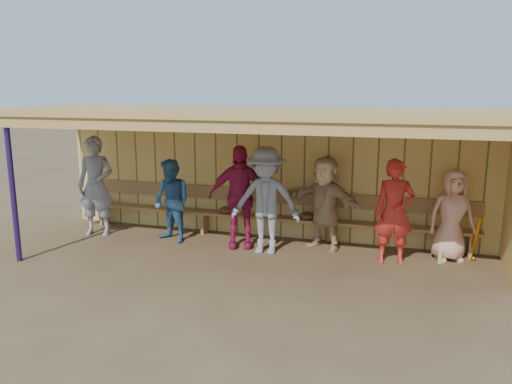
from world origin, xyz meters
TOP-DOWN VIEW (x-y plane):
  - ground at (0.00, 0.00)m, footprint 90.00×90.00m
  - player_a at (-3.25, 0.34)m, footprint 0.78×0.59m
  - player_c at (-1.64, 0.36)m, footprint 0.92×0.82m
  - player_d at (-0.34, 0.43)m, footprint 1.17×0.74m
  - player_e at (0.21, 0.24)m, footprint 1.25×0.77m
  - player_f at (1.14, 0.81)m, footprint 1.62×1.10m
  - player_g at (2.35, 0.37)m, footprint 0.68×0.51m
  - player_h at (3.25, 0.80)m, footprint 0.87×0.70m
  - dugout_structure at (0.39, 0.69)m, footprint 8.80×3.20m
  - bench at (0.00, 1.12)m, footprint 7.60×0.34m
  - dugout_equipment at (-0.35, 0.99)m, footprint 7.52×0.62m

SIDE VIEW (x-z plane):
  - ground at x=0.00m, z-range 0.00..0.00m
  - dugout_equipment at x=-0.35m, z-range 0.09..0.89m
  - bench at x=0.00m, z-range 0.06..0.99m
  - player_h at x=3.25m, z-range 0.00..1.54m
  - player_c at x=-1.64m, z-range 0.00..1.55m
  - player_f at x=1.14m, z-range 0.00..1.68m
  - player_g at x=2.35m, z-range 0.00..1.72m
  - player_d at x=-0.34m, z-range 0.00..1.85m
  - player_e at x=0.21m, z-range 0.00..1.86m
  - player_a at x=-3.25m, z-range 0.00..1.95m
  - dugout_structure at x=0.39m, z-range 0.44..2.94m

